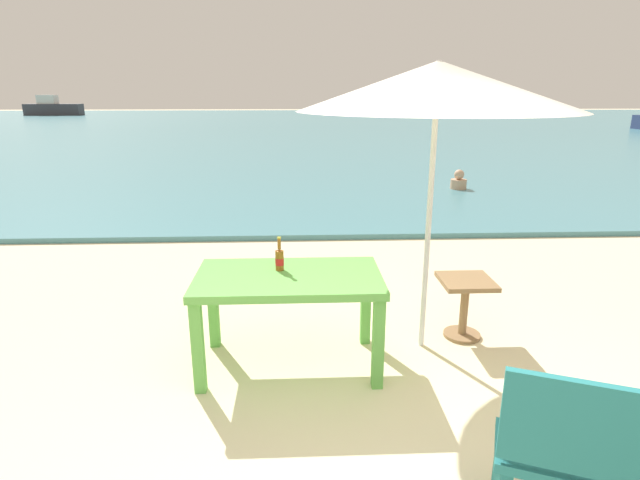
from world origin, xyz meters
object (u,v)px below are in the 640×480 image
beer_bottle_amber (280,259)px  boat_ferry (53,108)px  swimmer_person (459,181)px  picnic_table_green (289,288)px  side_table_wood (465,299)px  patio_umbrella (437,87)px

beer_bottle_amber → boat_ferry: boat_ferry is taller
beer_bottle_amber → swimmer_person: size_ratio=0.65×
picnic_table_green → swimmer_person: bearing=63.0°
picnic_table_green → swimmer_person: 7.75m
swimmer_person → beer_bottle_amber: bearing=-117.8°
boat_ferry → side_table_wood: bearing=-61.6°
beer_bottle_amber → side_table_wood: beer_bottle_amber is taller
patio_umbrella → boat_ferry: 47.40m
beer_bottle_amber → swimmer_person: (3.58, 6.79, -0.61)m
picnic_table_green → side_table_wood: size_ratio=2.59×
patio_umbrella → side_table_wood: (0.40, 0.14, -1.76)m
picnic_table_green → beer_bottle_amber: (-0.07, 0.11, 0.20)m
picnic_table_green → boat_ferry: bearing=116.5°
picnic_table_green → boat_ferry: 47.11m
patio_umbrella → boat_ferry: bearing=117.9°
swimmer_person → boat_ferry: bearing=124.9°
side_table_wood → swimmer_person: side_table_wood is taller
patio_umbrella → side_table_wood: bearing=19.3°
beer_bottle_amber → picnic_table_green: bearing=-57.2°
patio_umbrella → side_table_wood: patio_umbrella is taller
beer_bottle_amber → boat_ferry: (-20.97, 42.05, -0.16)m
side_table_wood → swimmer_person: 6.79m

